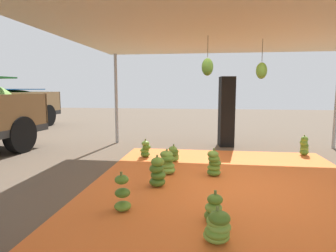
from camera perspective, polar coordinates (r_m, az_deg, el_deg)
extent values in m
plane|color=brown|center=(5.91, -18.66, -10.09)|extent=(40.00, 40.00, 0.00)
cube|color=orange|center=(5.35, 12.26, -11.66)|extent=(5.98, 5.04, 0.01)
cylinder|color=#9EA0A5|center=(9.29, -10.31, 5.30)|extent=(0.10, 0.10, 2.83)
cube|color=beige|center=(5.18, 13.17, 19.69)|extent=(8.00, 7.00, 0.06)
cylinder|color=#4C422D|center=(6.15, 7.97, 15.49)|extent=(0.01, 0.01, 0.43)
ellipsoid|color=#477523|center=(6.10, 7.89, 11.61)|extent=(0.24, 0.24, 0.36)
cylinder|color=#4C422D|center=(6.79, 18.35, 14.20)|extent=(0.01, 0.01, 0.49)
ellipsoid|color=#60932D|center=(6.75, 18.19, 10.46)|extent=(0.24, 0.24, 0.36)
ellipsoid|color=#75A83D|center=(5.91, -0.12, -8.78)|extent=(0.37, 0.37, 0.16)
ellipsoid|color=#6B9E38|center=(5.91, -0.15, -7.99)|extent=(0.43, 0.43, 0.16)
ellipsoid|color=#6B9E38|center=(5.92, -0.44, -7.18)|extent=(0.40, 0.40, 0.16)
ellipsoid|color=#518428|center=(5.86, -0.06, -6.55)|extent=(0.33, 0.33, 0.16)
ellipsoid|color=#75A83D|center=(5.88, -0.33, -5.70)|extent=(0.36, 0.36, 0.16)
cylinder|color=olive|center=(5.85, -0.21, -5.19)|extent=(0.04, 0.04, 0.12)
ellipsoid|color=#477523|center=(7.35, -4.57, -5.64)|extent=(0.33, 0.33, 0.14)
ellipsoid|color=#60932D|center=(7.34, -4.70, -4.90)|extent=(0.25, 0.25, 0.14)
ellipsoid|color=#518428|center=(7.29, -4.31, -4.22)|extent=(0.26, 0.26, 0.14)
ellipsoid|color=#6B9E38|center=(7.27, -4.54, -3.51)|extent=(0.27, 0.27, 0.14)
cylinder|color=olive|center=(7.27, -4.53, -3.03)|extent=(0.04, 0.04, 0.12)
ellipsoid|color=#75A83D|center=(3.52, 9.64, -20.75)|extent=(0.34, 0.34, 0.15)
ellipsoid|color=#60932D|center=(3.47, 9.76, -20.13)|extent=(0.34, 0.34, 0.15)
ellipsoid|color=#75A83D|center=(3.45, 10.13, -19.17)|extent=(0.39, 0.39, 0.15)
ellipsoid|color=#75A83D|center=(3.43, 9.91, -18.24)|extent=(0.30, 0.30, 0.15)
ellipsoid|color=#477523|center=(3.37, 10.21, -17.64)|extent=(0.25, 0.25, 0.15)
cylinder|color=olive|center=(3.37, 9.85, -16.51)|extent=(0.04, 0.04, 0.12)
ellipsoid|color=#6B9E38|center=(6.90, 1.18, -6.47)|extent=(0.30, 0.30, 0.14)
ellipsoid|color=#75A83D|center=(6.89, 1.24, -6.00)|extent=(0.33, 0.33, 0.14)
ellipsoid|color=#477523|center=(6.84, 1.09, -5.61)|extent=(0.31, 0.31, 0.14)
ellipsoid|color=#477523|center=(6.83, 1.24, -5.14)|extent=(0.29, 0.29, 0.14)
ellipsoid|color=#6B9E38|center=(6.83, 0.97, -4.65)|extent=(0.21, 0.21, 0.14)
cylinder|color=olive|center=(6.82, 1.17, -4.16)|extent=(0.04, 0.04, 0.12)
ellipsoid|color=#518428|center=(8.33, 25.56, -4.71)|extent=(0.26, 0.26, 0.17)
ellipsoid|color=#6B9E38|center=(8.34, 25.58, -4.10)|extent=(0.27, 0.27, 0.17)
ellipsoid|color=#477523|center=(8.32, 25.62, -3.54)|extent=(0.20, 0.20, 0.17)
ellipsoid|color=#60932D|center=(8.27, 25.49, -3.00)|extent=(0.25, 0.25, 0.17)
ellipsoid|color=#60932D|center=(8.27, 25.63, -2.42)|extent=(0.24, 0.24, 0.17)
cylinder|color=olive|center=(8.27, 25.60, -2.00)|extent=(0.04, 0.04, 0.12)
ellipsoid|color=#60932D|center=(4.28, -9.04, -15.52)|extent=(0.29, 0.29, 0.13)
ellipsoid|color=#477523|center=(4.22, -9.08, -13.06)|extent=(0.24, 0.24, 0.13)
ellipsoid|color=#518428|center=(4.15, -9.25, -10.53)|extent=(0.23, 0.23, 0.13)
cylinder|color=olive|center=(4.11, -9.31, -9.83)|extent=(0.04, 0.04, 0.12)
ellipsoid|color=#477523|center=(3.99, 9.07, -17.27)|extent=(0.28, 0.28, 0.14)
ellipsoid|color=#75A83D|center=(3.94, 9.09, -15.84)|extent=(0.26, 0.26, 0.14)
ellipsoid|color=#518428|center=(3.90, 9.38, -14.29)|extent=(0.23, 0.23, 0.14)
cylinder|color=olive|center=(3.89, 9.43, -13.42)|extent=(0.04, 0.04, 0.12)
ellipsoid|color=#477523|center=(5.19, -2.15, -11.06)|extent=(0.33, 0.33, 0.17)
ellipsoid|color=#477523|center=(5.14, -1.96, -9.80)|extent=(0.34, 0.34, 0.17)
ellipsoid|color=#477523|center=(5.10, -2.33, -8.50)|extent=(0.36, 0.36, 0.17)
ellipsoid|color=#60932D|center=(5.06, -2.09, -7.18)|extent=(0.27, 0.27, 0.17)
cylinder|color=olive|center=(5.06, -2.18, -6.49)|extent=(0.04, 0.04, 0.12)
ellipsoid|color=#518428|center=(5.86, 9.14, -9.10)|extent=(0.35, 0.35, 0.14)
ellipsoid|color=#60932D|center=(5.84, 9.15, -8.20)|extent=(0.28, 0.28, 0.14)
ellipsoid|color=#518428|center=(5.82, 9.37, -7.30)|extent=(0.33, 0.33, 0.14)
ellipsoid|color=#60932D|center=(5.76, 9.17, -6.50)|extent=(0.33, 0.33, 0.14)
ellipsoid|color=#6B9E38|center=(5.74, 8.98, -5.59)|extent=(0.25, 0.25, 0.14)
cylinder|color=olive|center=(5.74, 9.18, -4.97)|extent=(0.04, 0.04, 0.12)
cube|color=brown|center=(10.18, -28.47, 3.22)|extent=(0.29, 2.34, 0.90)
cylinder|color=black|center=(8.77, -27.41, -1.53)|extent=(1.02, 0.37, 1.00)
cube|color=#99754C|center=(13.68, -25.09, 4.26)|extent=(3.94, 0.26, 0.90)
cube|color=#99754C|center=(15.89, -24.33, 4.65)|extent=(0.19, 2.28, 0.90)
ellipsoid|color=#60932D|center=(14.34, -28.70, 4.37)|extent=(3.55, 2.08, 1.00)
cube|color=#19569E|center=(14.33, -28.83, 6.45)|extent=(2.44, 1.84, 0.04)
cylinder|color=black|center=(14.54, -22.98, 1.95)|extent=(1.01, 0.33, 1.00)
cylinder|color=black|center=(15.78, -29.33, 1.97)|extent=(1.01, 0.33, 1.00)
cube|color=black|center=(8.91, 11.49, -1.49)|extent=(0.59, 0.48, 0.76)
cylinder|color=#383838|center=(8.93, 12.89, -1.51)|extent=(0.35, 0.06, 0.35)
cube|color=black|center=(8.83, 11.61, 3.33)|extent=(0.59, 0.48, 0.74)
cylinder|color=#383838|center=(8.85, 13.04, 3.30)|extent=(0.35, 0.06, 0.35)
cube|color=black|center=(8.81, 11.73, 7.69)|extent=(0.59, 0.48, 0.60)
cylinder|color=#383838|center=(8.83, 13.16, 7.65)|extent=(0.35, 0.06, 0.35)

